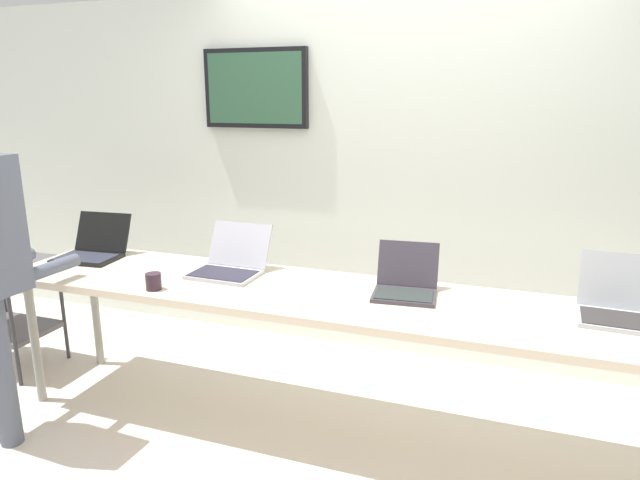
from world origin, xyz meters
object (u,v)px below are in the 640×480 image
(workbench, at_px, (346,304))
(laptop_station_3, at_px, (615,304))
(laptop_station_2, at_px, (406,283))
(coffee_mug, at_px, (153,281))
(laptop_station_0, at_px, (93,248))
(laptop_station_1, at_px, (230,263))
(storage_cart, at_px, (6,296))

(workbench, relative_size, laptop_station_3, 11.51)
(workbench, xyz_separation_m, laptop_station_2, (0.27, 0.12, 0.10))
(laptop_station_3, relative_size, coffee_mug, 3.81)
(laptop_station_0, xyz_separation_m, coffee_mug, (0.70, -0.38, -0.01))
(laptop_station_1, relative_size, laptop_station_3, 1.16)
(laptop_station_2, bearing_deg, storage_cart, -178.26)
(laptop_station_0, relative_size, laptop_station_2, 1.13)
(workbench, xyz_separation_m, coffee_mug, (-0.95, -0.25, 0.09))
(laptop_station_0, distance_m, laptop_station_2, 1.92)
(storage_cart, bearing_deg, laptop_station_0, 7.51)
(laptop_station_2, xyz_separation_m, storage_cart, (-2.59, -0.08, -0.36))
(laptop_station_0, height_order, coffee_mug, laptop_station_0)
(laptop_station_3, xyz_separation_m, coffee_mug, (-2.15, -0.37, -0.02))
(coffee_mug, bearing_deg, laptop_station_2, 16.80)
(workbench, bearing_deg, storage_cart, 179.03)
(storage_cart, bearing_deg, laptop_station_3, 1.37)
(laptop_station_0, relative_size, laptop_station_1, 1.01)
(workbench, bearing_deg, laptop_station_1, 169.77)
(laptop_station_1, relative_size, laptop_station_2, 1.11)
(laptop_station_1, distance_m, storage_cart, 1.65)
(laptop_station_0, bearing_deg, storage_cart, -172.49)
(laptop_station_2, height_order, laptop_station_3, laptop_station_3)
(storage_cart, bearing_deg, laptop_station_2, 1.74)
(laptop_station_0, bearing_deg, workbench, -4.42)
(laptop_station_0, height_order, storage_cart, laptop_station_0)
(workbench, bearing_deg, laptop_station_3, 5.84)
(laptop_station_1, bearing_deg, laptop_station_2, -0.61)
(laptop_station_3, bearing_deg, laptop_station_2, -179.67)
(coffee_mug, bearing_deg, laptop_station_1, 58.25)
(laptop_station_0, relative_size, storage_cart, 0.53)
(workbench, height_order, laptop_station_1, laptop_station_1)
(coffee_mug, relative_size, storage_cart, 0.12)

